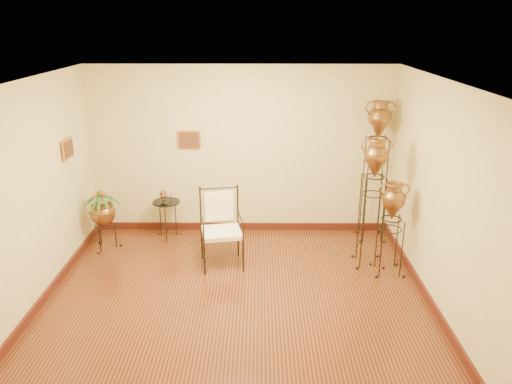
{
  "coord_description": "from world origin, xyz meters",
  "views": [
    {
      "loc": [
        0.3,
        -5.5,
        3.47
      ],
      "look_at": [
        0.25,
        1.3,
        1.1
      ],
      "focal_mm": 35.0,
      "sensor_mm": 36.0,
      "label": 1
    }
  ],
  "objects_px": {
    "armchair": "(222,229)",
    "amphora_mid": "(372,202)",
    "planter_urn": "(102,210)",
    "amphora_tall": "(375,170)",
    "side_table": "(167,219)"
  },
  "relations": [
    {
      "from": "amphora_mid",
      "to": "planter_urn",
      "type": "distance_m",
      "value": 4.12
    },
    {
      "from": "planter_urn",
      "to": "armchair",
      "type": "xyz_separation_m",
      "value": [
        1.9,
        -0.57,
        -0.07
      ]
    },
    {
      "from": "amphora_mid",
      "to": "side_table",
      "type": "xyz_separation_m",
      "value": [
        -3.16,
        0.92,
        -0.64
      ]
    },
    {
      "from": "amphora_mid",
      "to": "planter_urn",
      "type": "relative_size",
      "value": 1.69
    },
    {
      "from": "planter_urn",
      "to": "armchair",
      "type": "bearing_deg",
      "value": -16.74
    },
    {
      "from": "amphora_mid",
      "to": "side_table",
      "type": "bearing_deg",
      "value": 163.76
    },
    {
      "from": "planter_urn",
      "to": "armchair",
      "type": "height_order",
      "value": "planter_urn"
    },
    {
      "from": "amphora_tall",
      "to": "armchair",
      "type": "bearing_deg",
      "value": -157.52
    },
    {
      "from": "amphora_tall",
      "to": "amphora_mid",
      "type": "bearing_deg",
      "value": -103.79
    },
    {
      "from": "amphora_tall",
      "to": "side_table",
      "type": "distance_m",
      "value": 3.49
    },
    {
      "from": "armchair",
      "to": "planter_urn",
      "type": "bearing_deg",
      "value": 152.7
    },
    {
      "from": "planter_urn",
      "to": "armchair",
      "type": "distance_m",
      "value": 1.98
    },
    {
      "from": "armchair",
      "to": "amphora_mid",
      "type": "bearing_deg",
      "value": -8.59
    },
    {
      "from": "planter_urn",
      "to": "amphora_tall",
      "type": "bearing_deg",
      "value": 5.6
    },
    {
      "from": "amphora_tall",
      "to": "armchair",
      "type": "xyz_separation_m",
      "value": [
        -2.4,
        -0.99,
        -0.61
      ]
    }
  ]
}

